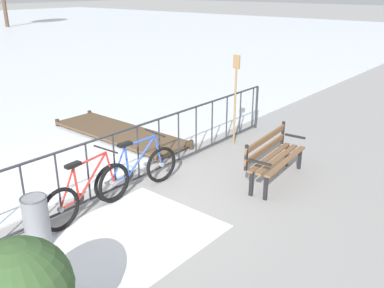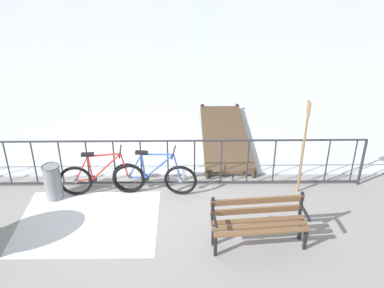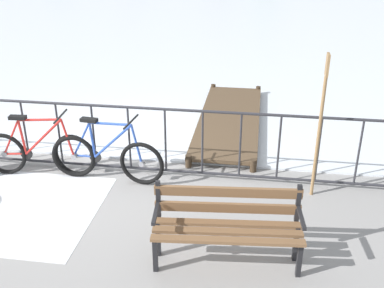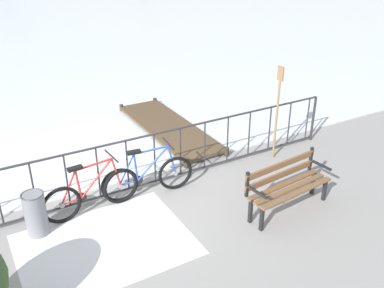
{
  "view_description": "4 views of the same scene",
  "coord_description": "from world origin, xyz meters",
  "px_view_note": "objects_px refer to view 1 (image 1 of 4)",
  "views": [
    {
      "loc": [
        -4.08,
        -5.1,
        3.31
      ],
      "look_at": [
        1.27,
        -0.63,
        0.66
      ],
      "focal_mm": 38.91,
      "sensor_mm": 36.0,
      "label": 1
    },
    {
      "loc": [
        0.94,
        -7.7,
        5.07
      ],
      "look_at": [
        1.03,
        0.17,
        0.88
      ],
      "focal_mm": 41.2,
      "sensor_mm": 36.0,
      "label": 2
    },
    {
      "loc": [
        2.37,
        -5.99,
        3.38
      ],
      "look_at": [
        1.46,
        0.05,
        0.51
      ],
      "focal_mm": 43.58,
      "sensor_mm": 36.0,
      "label": 3
    },
    {
      "loc": [
        -2.33,
        -6.35,
        4.23
      ],
      "look_at": [
        1.22,
        -0.2,
        0.78
      ],
      "focal_mm": 39.9,
      "sensor_mm": 36.0,
      "label": 4
    }
  ],
  "objects_px": {
    "bicycle_near_railing": "(138,171)",
    "park_bench": "(273,154)",
    "oar_upright": "(235,95)",
    "bicycle_second": "(89,193)",
    "trash_bin": "(37,221)"
  },
  "relations": [
    {
      "from": "bicycle_near_railing",
      "to": "park_bench",
      "type": "relative_size",
      "value": 1.04
    },
    {
      "from": "bicycle_near_railing",
      "to": "oar_upright",
      "type": "distance_m",
      "value": 3.01
    },
    {
      "from": "bicycle_second",
      "to": "oar_upright",
      "type": "bearing_deg",
      "value": 0.54
    },
    {
      "from": "bicycle_near_railing",
      "to": "park_bench",
      "type": "bearing_deg",
      "value": -39.87
    },
    {
      "from": "trash_bin",
      "to": "bicycle_second",
      "type": "bearing_deg",
      "value": 7.33
    },
    {
      "from": "trash_bin",
      "to": "oar_upright",
      "type": "relative_size",
      "value": 0.37
    },
    {
      "from": "trash_bin",
      "to": "park_bench",
      "type": "bearing_deg",
      "value": -20.13
    },
    {
      "from": "bicycle_near_railing",
      "to": "trash_bin",
      "type": "xyz_separation_m",
      "value": [
        -1.98,
        -0.14,
        0.0
      ]
    },
    {
      "from": "park_bench",
      "to": "oar_upright",
      "type": "distance_m",
      "value": 1.99
    },
    {
      "from": "park_bench",
      "to": "oar_upright",
      "type": "height_order",
      "value": "oar_upright"
    },
    {
      "from": "park_bench",
      "to": "oar_upright",
      "type": "xyz_separation_m",
      "value": [
        1.06,
        1.56,
        0.63
      ]
    },
    {
      "from": "bicycle_near_railing",
      "to": "bicycle_second",
      "type": "height_order",
      "value": "same"
    },
    {
      "from": "bicycle_second",
      "to": "park_bench",
      "type": "xyz_separation_m",
      "value": [
        2.89,
        -1.53,
        0.14
      ]
    },
    {
      "from": "bicycle_second",
      "to": "trash_bin",
      "type": "height_order",
      "value": "bicycle_second"
    },
    {
      "from": "trash_bin",
      "to": "oar_upright",
      "type": "distance_m",
      "value": 4.95
    }
  ]
}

